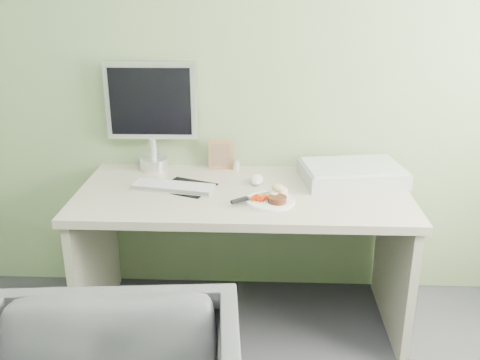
{
  "coord_description": "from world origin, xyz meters",
  "views": [
    {
      "loc": [
        0.09,
        -0.78,
        1.68
      ],
      "look_at": [
        -0.01,
        1.5,
        0.83
      ],
      "focal_mm": 40.0,
      "sensor_mm": 36.0,
      "label": 1
    }
  ],
  "objects_px": {
    "desk": "(243,225)",
    "monitor": "(151,110)",
    "scanner": "(352,174)",
    "plate": "(271,201)"
  },
  "relations": [
    {
      "from": "scanner",
      "to": "monitor",
      "type": "height_order",
      "value": "monitor"
    },
    {
      "from": "plate",
      "to": "monitor",
      "type": "bearing_deg",
      "value": 144.05
    },
    {
      "from": "desk",
      "to": "plate",
      "type": "bearing_deg",
      "value": -46.01
    },
    {
      "from": "desk",
      "to": "monitor",
      "type": "bearing_deg",
      "value": 147.3
    },
    {
      "from": "plate",
      "to": "monitor",
      "type": "height_order",
      "value": "monitor"
    },
    {
      "from": "plate",
      "to": "scanner",
      "type": "bearing_deg",
      "value": 35.31
    },
    {
      "from": "scanner",
      "to": "monitor",
      "type": "relative_size",
      "value": 0.87
    },
    {
      "from": "monitor",
      "to": "desk",
      "type": "bearing_deg",
      "value": -33.49
    },
    {
      "from": "plate",
      "to": "scanner",
      "type": "height_order",
      "value": "scanner"
    },
    {
      "from": "scanner",
      "to": "monitor",
      "type": "distance_m",
      "value": 1.09
    }
  ]
}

